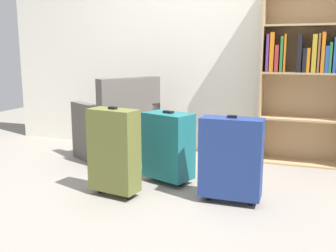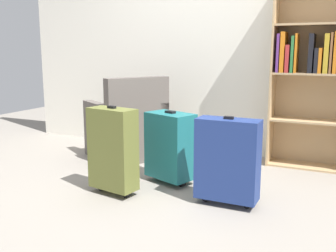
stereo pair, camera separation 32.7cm
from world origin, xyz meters
name	(u,v)px [view 1 (the left image)]	position (x,y,z in m)	size (l,w,h in m)	color
ground_plane	(149,201)	(0.00, 0.00, 0.00)	(8.86, 8.86, 0.00)	gray
back_wall	(205,39)	(0.00, 1.72, 1.30)	(5.06, 0.10, 2.60)	silver
bookshelf	(307,68)	(1.12, 1.53, 0.99)	(0.90, 0.30, 1.87)	tan
armchair	(117,130)	(-0.79, 1.04, 0.32)	(0.96, 0.96, 0.90)	#59514C
mug	(167,160)	(-0.20, 1.01, 0.05)	(0.12, 0.08, 0.10)	red
suitcase_olive	(114,150)	(-0.30, 0.02, 0.38)	(0.43, 0.25, 0.74)	brown
suitcase_teal	(168,146)	(0.00, 0.47, 0.34)	(0.48, 0.38, 0.65)	#19666B
suitcase_navy_blue	(231,158)	(0.61, 0.19, 0.36)	(0.47, 0.20, 0.69)	navy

